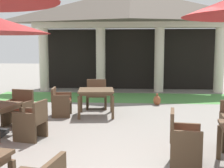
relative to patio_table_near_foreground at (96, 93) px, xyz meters
The scene contains 9 objects.
background_pavilion 5.56m from the patio_table_near_foreground, 79.54° to the left, with size 8.82×2.62×4.39m.
lawn_strip 3.26m from the patio_table_near_foreground, 73.91° to the left, with size 10.62×2.26×0.01m, color #519347.
patio_table_near_foreground is the anchor object (origin of this frame).
patio_chair_near_foreground_north 1.04m from the patio_table_near_foreground, 96.53° to the left, with size 0.69×0.59×0.91m.
patio_chair_near_foreground_west 1.04m from the patio_table_near_foreground, behind, with size 0.57×0.65×0.81m.
patio_chair_mid_left_north 2.17m from the patio_table_near_foreground, 147.89° to the right, with size 0.72×0.67×0.87m.
patio_chair_mid_left_east 2.55m from the patio_table_near_foreground, 115.19° to the right, with size 0.64×0.64×0.84m.
patio_chair_mid_right_west 3.99m from the patio_table_near_foreground, 61.76° to the right, with size 0.57×0.61×0.92m.
terracotta_urn 2.53m from the patio_table_near_foreground, 41.68° to the left, with size 0.25×0.25×0.41m.
Camera 1 is at (0.17, -3.85, 1.96)m, focal length 47.91 mm.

